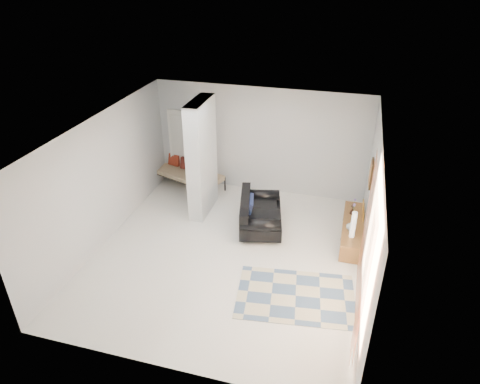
# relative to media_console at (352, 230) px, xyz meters

# --- Properties ---
(floor) EXTENTS (6.00, 6.00, 0.00)m
(floor) POSITION_rel_media_console_xyz_m (-2.52, -1.30, -0.20)
(floor) COLOR white
(floor) RESTS_ON ground
(ceiling) EXTENTS (6.00, 6.00, 0.00)m
(ceiling) POSITION_rel_media_console_xyz_m (-2.52, -1.30, 2.60)
(ceiling) COLOR white
(ceiling) RESTS_ON wall_back
(wall_back) EXTENTS (6.00, 0.00, 6.00)m
(wall_back) POSITION_rel_media_console_xyz_m (-2.52, 1.70, 1.20)
(wall_back) COLOR silver
(wall_back) RESTS_ON ground
(wall_front) EXTENTS (6.00, 0.00, 6.00)m
(wall_front) POSITION_rel_media_console_xyz_m (-2.52, -4.30, 1.20)
(wall_front) COLOR silver
(wall_front) RESTS_ON ground
(wall_left) EXTENTS (0.00, 6.00, 6.00)m
(wall_left) POSITION_rel_media_console_xyz_m (-5.27, -1.30, 1.20)
(wall_left) COLOR silver
(wall_left) RESTS_ON ground
(wall_right) EXTENTS (0.00, 6.00, 6.00)m
(wall_right) POSITION_rel_media_console_xyz_m (0.23, -1.30, 1.20)
(wall_right) COLOR silver
(wall_right) RESTS_ON ground
(partition_column) EXTENTS (0.35, 1.20, 2.80)m
(partition_column) POSITION_rel_media_console_xyz_m (-3.62, 0.30, 1.20)
(partition_column) COLOR silver
(partition_column) RESTS_ON floor
(hallway_door) EXTENTS (0.85, 0.06, 2.04)m
(hallway_door) POSITION_rel_media_console_xyz_m (-4.62, 1.66, 0.82)
(hallway_door) COLOR white
(hallway_door) RESTS_ON floor
(curtain) EXTENTS (0.00, 2.55, 2.55)m
(curtain) POSITION_rel_media_console_xyz_m (0.15, -2.45, 1.25)
(curtain) COLOR #FF7C43
(curtain) RESTS_ON wall_right
(wall_art) EXTENTS (0.04, 0.45, 0.55)m
(wall_art) POSITION_rel_media_console_xyz_m (0.20, -0.00, 1.45)
(wall_art) COLOR #34200E
(wall_art) RESTS_ON wall_right
(media_console) EXTENTS (0.45, 1.90, 0.80)m
(media_console) POSITION_rel_media_console_xyz_m (0.00, 0.00, 0.00)
(media_console) COLOR brown
(media_console) RESTS_ON floor
(loveseat) EXTENTS (1.24, 1.74, 0.76)m
(loveseat) POSITION_rel_media_console_xyz_m (-2.14, -0.12, 0.15)
(loveseat) COLOR silver
(loveseat) RESTS_ON floor
(daybed) EXTENTS (2.09, 1.40, 0.77)m
(daybed) POSITION_rel_media_console_xyz_m (-4.44, 1.32, 0.21)
(daybed) COLOR black
(daybed) RESTS_ON floor
(area_rug) EXTENTS (2.35, 1.72, 0.01)m
(area_rug) POSITION_rel_media_console_xyz_m (-0.92, -2.20, -0.20)
(area_rug) COLOR beige
(area_rug) RESTS_ON floor
(cylinder_lamp) EXTENTS (0.11, 0.11, 0.59)m
(cylinder_lamp) POSITION_rel_media_console_xyz_m (-0.02, -0.54, 0.49)
(cylinder_lamp) COLOR silver
(cylinder_lamp) RESTS_ON media_console
(bronze_figurine) EXTENTS (0.12, 0.12, 0.23)m
(bronze_figurine) POSITION_rel_media_console_xyz_m (-0.05, 0.40, 0.31)
(bronze_figurine) COLOR black
(bronze_figurine) RESTS_ON media_console
(vase) EXTENTS (0.21, 0.21, 0.22)m
(vase) POSITION_rel_media_console_xyz_m (-0.05, -0.29, 0.30)
(vase) COLOR silver
(vase) RESTS_ON media_console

